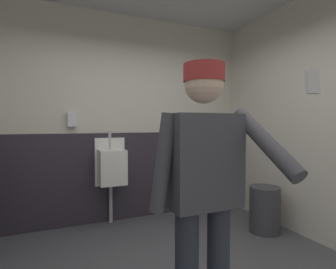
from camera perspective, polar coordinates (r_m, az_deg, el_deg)
name	(u,v)px	position (r m, az deg, el deg)	size (l,w,h in m)	color
wall_back	(122,118)	(3.74, -10.00, 3.64)	(4.25, 0.12, 2.85)	beige
wainscot_band_back	(124,176)	(3.73, -9.65, -8.98)	(3.65, 0.03, 1.21)	#2D2833
urinal_solo	(112,166)	(3.52, -12.30, -6.86)	(0.40, 0.34, 1.24)	white
person	(204,180)	(1.58, 7.96, -9.90)	(0.64, 0.60, 1.69)	#2D3342
cell_phone	(312,82)	(1.34, 29.15, 10.11)	(0.06, 0.02, 0.11)	silver
trash_bin	(265,209)	(3.54, 20.48, -15.16)	(0.37, 0.37, 0.56)	#38383D
soap_dispenser	(72,120)	(3.54, -20.41, 3.10)	(0.10, 0.07, 0.18)	silver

